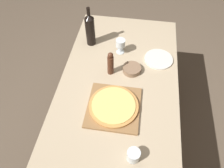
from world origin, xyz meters
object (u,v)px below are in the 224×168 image
object	(u,v)px
pizza	(114,106)
wine_glass	(121,44)
small_bowl	(132,69)
pepper_mill	(111,64)
wine_bottle	(90,29)

from	to	relation	value
pizza	wine_glass	xyz separation A→B (m)	(-0.03, 0.56, 0.06)
pizza	small_bowl	world-z (taller)	small_bowl
pepper_mill	small_bowl	distance (m)	0.19
pizza	pepper_mill	bearing A→B (deg)	102.55
pepper_mill	wine_glass	xyz separation A→B (m)	(0.05, 0.24, -0.01)
pizza	wine_bottle	distance (m)	0.71
pizza	wine_glass	world-z (taller)	wine_glass
wine_bottle	pepper_mill	bearing A→B (deg)	-55.03
pepper_mill	wine_glass	world-z (taller)	pepper_mill
pepper_mill	small_bowl	size ratio (longest dim) A/B	1.46
wine_bottle	small_bowl	distance (m)	0.49
wine_bottle	small_bowl	world-z (taller)	wine_bottle
small_bowl	pepper_mill	bearing A→B (deg)	-166.15
pizza	small_bowl	distance (m)	0.37
small_bowl	wine_glass	bearing A→B (deg)	120.15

